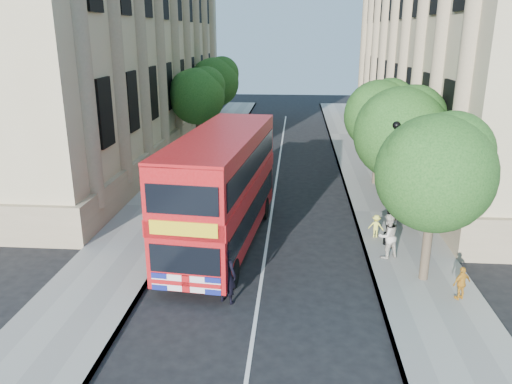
% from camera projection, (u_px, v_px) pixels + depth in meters
% --- Properties ---
extents(ground, '(120.00, 120.00, 0.00)m').
position_uv_depth(ground, '(255.00, 320.00, 15.54)').
color(ground, black).
rests_on(ground, ground).
extents(pavement_right, '(3.50, 80.00, 0.12)m').
position_uv_depth(pavement_right, '(388.00, 213.00, 24.58)').
color(pavement_right, gray).
rests_on(pavement_right, ground).
extents(pavement_left, '(3.50, 80.00, 0.12)m').
position_uv_depth(pavement_left, '(159.00, 207.00, 25.46)').
color(pavement_left, gray).
rests_on(pavement_left, ground).
extents(building_right, '(12.00, 38.00, 18.00)m').
position_uv_depth(building_right, '(482.00, 26.00, 34.53)').
color(building_right, tan).
rests_on(building_right, ground).
extents(building_left, '(12.00, 38.00, 18.00)m').
position_uv_depth(building_left, '(95.00, 26.00, 36.65)').
color(building_left, tan).
rests_on(building_left, ground).
extents(tree_right_near, '(4.00, 4.00, 6.08)m').
position_uv_depth(tree_right_near, '(437.00, 167.00, 16.68)').
color(tree_right_near, '#473828').
rests_on(tree_right_near, ground).
extents(tree_right_mid, '(4.20, 4.20, 6.37)m').
position_uv_depth(tree_right_mid, '(402.00, 129.00, 22.32)').
color(tree_right_mid, '#473828').
rests_on(tree_right_mid, ground).
extents(tree_right_far, '(4.00, 4.00, 6.15)m').
position_uv_depth(tree_right_far, '(381.00, 112.00, 28.06)').
color(tree_right_far, '#473828').
rests_on(tree_right_far, ground).
extents(tree_left_far, '(4.00, 4.00, 6.30)m').
position_uv_depth(tree_left_far, '(198.00, 93.00, 35.57)').
color(tree_left_far, '#473828').
rests_on(tree_left_far, ground).
extents(tree_left_back, '(4.20, 4.20, 6.65)m').
position_uv_depth(tree_left_back, '(215.00, 79.00, 43.09)').
color(tree_left_back, '#473828').
rests_on(tree_left_back, ground).
extents(lamp_post, '(0.32, 0.32, 5.16)m').
position_uv_depth(lamp_post, '(391.00, 190.00, 20.09)').
color(lamp_post, black).
rests_on(lamp_post, pavement_right).
extents(double_decker_bus, '(3.62, 10.30, 4.66)m').
position_uv_depth(double_decker_bus, '(222.00, 186.00, 20.30)').
color(double_decker_bus, '#AC0B0F').
rests_on(double_decker_bus, ground).
extents(box_van, '(2.52, 5.24, 2.90)m').
position_uv_depth(box_van, '(242.00, 164.00, 28.30)').
color(box_van, black).
rests_on(box_van, ground).
extents(police_constable, '(0.85, 0.72, 1.98)m').
position_uv_depth(police_constable, '(226.00, 275.00, 16.27)').
color(police_constable, black).
rests_on(police_constable, ground).
extents(woman_pedestrian, '(1.09, 1.00, 1.80)m').
position_uv_depth(woman_pedestrian, '(388.00, 236.00, 19.33)').
color(woman_pedestrian, beige).
rests_on(woman_pedestrian, pavement_right).
extents(child_a, '(0.73, 0.56, 1.16)m').
position_uv_depth(child_a, '(462.00, 283.00, 16.35)').
color(child_a, orange).
rests_on(child_a, pavement_right).
extents(child_b, '(0.73, 0.55, 1.00)m').
position_uv_depth(child_b, '(376.00, 226.00, 21.42)').
color(child_b, '#EEED51').
rests_on(child_b, pavement_right).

